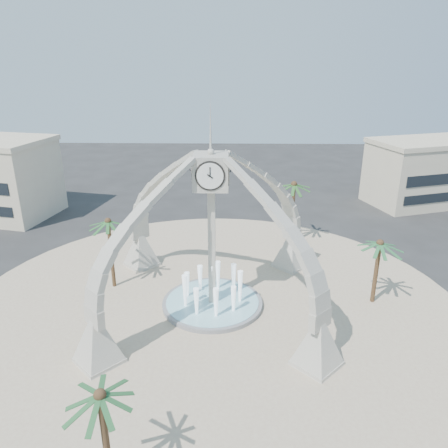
{
  "coord_description": "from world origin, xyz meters",
  "views": [
    {
      "loc": [
        1.59,
        -30.32,
        18.7
      ],
      "look_at": [
        0.89,
        2.0,
        6.27
      ],
      "focal_mm": 35.0,
      "sensor_mm": 36.0,
      "label": 1
    }
  ],
  "objects_px": {
    "fountain": "(212,302)",
    "palm_west": "(108,222)",
    "palm_east": "(380,244)",
    "palm_north": "(294,185)",
    "palm_south": "(100,396)",
    "clock_tower": "(212,231)"
  },
  "relations": [
    {
      "from": "palm_north",
      "to": "clock_tower",
      "type": "bearing_deg",
      "value": -121.42
    },
    {
      "from": "palm_north",
      "to": "palm_east",
      "type": "bearing_deg",
      "value": -66.43
    },
    {
      "from": "palm_east",
      "to": "fountain",
      "type": "bearing_deg",
      "value": -176.16
    },
    {
      "from": "palm_west",
      "to": "palm_south",
      "type": "bearing_deg",
      "value": -76.02
    },
    {
      "from": "palm_east",
      "to": "palm_south",
      "type": "relative_size",
      "value": 1.01
    },
    {
      "from": "clock_tower",
      "to": "palm_north",
      "type": "distance_m",
      "value": 14.97
    },
    {
      "from": "clock_tower",
      "to": "palm_north",
      "type": "bearing_deg",
      "value": 58.58
    },
    {
      "from": "fountain",
      "to": "palm_west",
      "type": "relative_size",
      "value": 1.19
    },
    {
      "from": "palm_south",
      "to": "fountain",
      "type": "bearing_deg",
      "value": 75.6
    },
    {
      "from": "fountain",
      "to": "palm_west",
      "type": "xyz_separation_m",
      "value": [
        -8.68,
        2.96,
        5.68
      ]
    },
    {
      "from": "fountain",
      "to": "palm_west",
      "type": "bearing_deg",
      "value": 161.14
    },
    {
      "from": "clock_tower",
      "to": "fountain",
      "type": "height_order",
      "value": "clock_tower"
    },
    {
      "from": "palm_east",
      "to": "palm_west",
      "type": "bearing_deg",
      "value": 174.49
    },
    {
      "from": "palm_east",
      "to": "palm_west",
      "type": "xyz_separation_m",
      "value": [
        -21.67,
        2.09,
        0.81
      ]
    },
    {
      "from": "palm_north",
      "to": "palm_south",
      "type": "relative_size",
      "value": 1.24
    },
    {
      "from": "palm_north",
      "to": "palm_south",
      "type": "distance_m",
      "value": 30.86
    },
    {
      "from": "palm_west",
      "to": "palm_north",
      "type": "distance_m",
      "value": 19.18
    },
    {
      "from": "fountain",
      "to": "palm_north",
      "type": "height_order",
      "value": "palm_north"
    },
    {
      "from": "palm_west",
      "to": "clock_tower",
      "type": "bearing_deg",
      "value": -18.86
    },
    {
      "from": "palm_south",
      "to": "palm_east",
      "type": "bearing_deg",
      "value": 44.23
    },
    {
      "from": "fountain",
      "to": "palm_west",
      "type": "distance_m",
      "value": 10.78
    },
    {
      "from": "palm_east",
      "to": "palm_north",
      "type": "bearing_deg",
      "value": 113.57
    }
  ]
}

